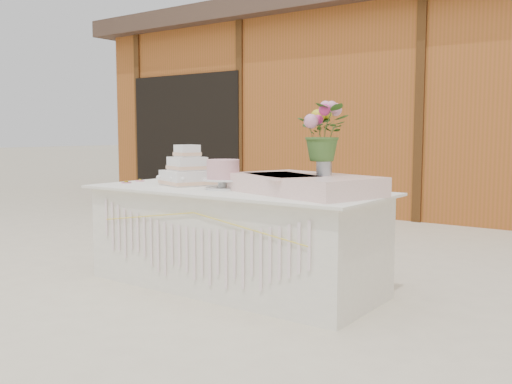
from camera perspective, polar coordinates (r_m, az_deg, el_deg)
ground at (r=4.54m, az=-2.26°, el=-9.41°), size 80.00×80.00×0.00m
barn at (r=9.82m, az=20.06°, el=8.39°), size 12.60×4.60×3.30m
cake_table at (r=4.44m, az=-2.32°, el=-4.60°), size 2.40×1.00×0.77m
wedding_cake at (r=4.74m, az=-6.88°, el=2.06°), size 0.47×0.47×0.33m
pink_cake_stand at (r=4.35m, az=-3.32°, el=1.94°), size 0.32×0.32×0.23m
satin_runner at (r=4.05m, az=4.86°, el=0.77°), size 1.19×0.89×0.13m
flower_vase at (r=4.01m, az=6.83°, el=2.72°), size 0.11×0.11×0.15m
bouquet at (r=4.00m, az=6.88°, el=6.62°), size 0.43×0.40×0.40m
loose_flowers at (r=5.11m, az=-11.23°, el=1.12°), size 0.20×0.40×0.02m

